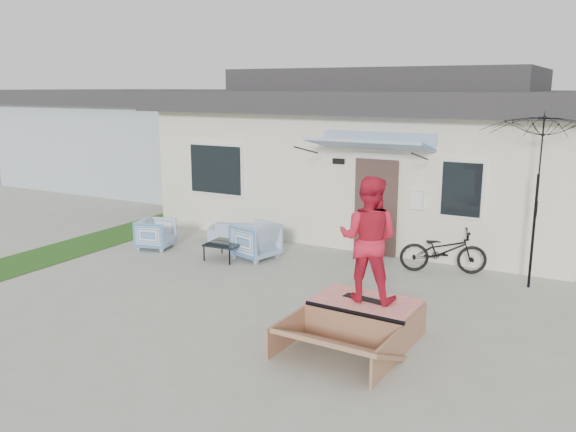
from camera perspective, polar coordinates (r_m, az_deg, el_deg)
The scene contains 13 objects.
ground at distance 9.80m, azimuth -6.72°, elevation -9.26°, with size 90.00×90.00×0.00m, color #999A8D.
grass_strip at distance 14.57m, azimuth -18.94°, elevation -2.60°, with size 1.40×8.00×0.01m, color #204A17.
house at distance 16.36m, azimuth 9.64°, elevation 6.39°, with size 10.80×8.49×4.10m.
neighbor_house at distance 23.59m, azimuth -13.63°, elevation 7.63°, with size 8.60×7.60×3.50m.
loveseat at distance 14.04m, azimuth -4.26°, elevation -1.16°, with size 1.65×0.48×0.64m, color #3C6EAF.
armchair_left at distance 13.70m, azimuth -12.67°, elevation -1.55°, with size 0.72×0.68×0.74m, color #3C6EAF.
armchair_right at distance 12.61m, azimuth -3.16°, elevation -2.21°, with size 0.83×0.77×0.85m, color #3C6EAF.
coffee_table at distance 12.66m, azimuth -6.07°, elevation -3.36°, with size 0.73×0.73×0.36m, color black.
bicycle at distance 12.00m, azimuth 14.80°, elevation -2.83°, with size 0.59×1.68×1.07m, color black.
patio_umbrella at distance 11.35m, azimuth 22.93°, elevation 2.02°, with size 2.19×2.03×2.20m.
skate_ramp at distance 8.95m, azimuth 7.43°, elevation -9.69°, with size 1.51×2.02×0.50m, color #956446, non-canonical shape.
skateboard at distance 8.90m, azimuth 7.61°, elevation -7.94°, with size 0.73×0.18×0.05m, color black.
skater at distance 8.62m, azimuth 7.79°, elevation -2.04°, with size 0.90×0.70×1.84m, color red.
Camera 1 is at (5.35, -7.38, 3.60)m, focal length 36.77 mm.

